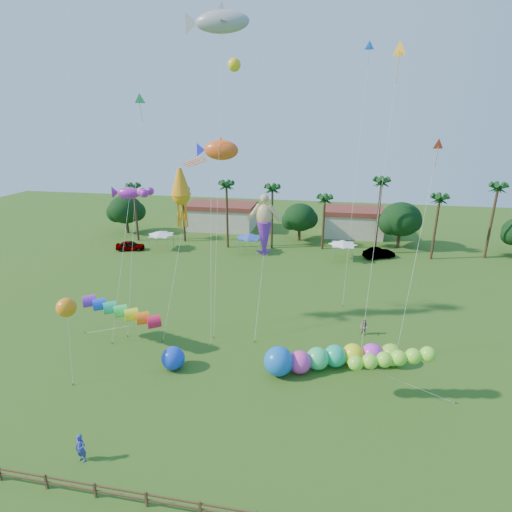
% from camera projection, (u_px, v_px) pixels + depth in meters
% --- Properties ---
extents(ground, '(160.00, 160.00, 0.00)m').
position_uv_depth(ground, '(229.00, 432.00, 26.51)').
color(ground, '#285116').
rests_on(ground, ground).
extents(tree_line, '(69.46, 8.91, 11.00)m').
position_uv_depth(tree_line, '(315.00, 218.00, 65.37)').
color(tree_line, '#3A2819').
rests_on(tree_line, ground).
extents(buildings_row, '(35.00, 7.00, 4.00)m').
position_uv_depth(buildings_row, '(279.00, 221.00, 72.84)').
color(buildings_row, beige).
rests_on(buildings_row, ground).
extents(tent_row, '(31.00, 4.00, 0.60)m').
position_uv_depth(tent_row, '(249.00, 237.00, 60.40)').
color(tent_row, white).
rests_on(tent_row, ground).
extents(fence, '(36.12, 0.12, 1.00)m').
position_uv_depth(fence, '(200.00, 507.00, 20.73)').
color(fence, brown).
rests_on(fence, ground).
extents(car_a, '(4.66, 2.76, 1.49)m').
position_uv_depth(car_a, '(130.00, 246.00, 62.82)').
color(car_a, '#4C4C54').
rests_on(car_a, ground).
extents(car_b, '(4.89, 3.54, 1.53)m').
position_uv_depth(car_b, '(379.00, 253.00, 59.28)').
color(car_b, '#4C4C54').
rests_on(car_b, ground).
extents(spectator_a, '(0.73, 0.52, 1.90)m').
position_uv_depth(spectator_a, '(81.00, 448.00, 24.00)').
color(spectator_a, '#2F3BA5').
rests_on(spectator_a, ground).
extents(spectator_b, '(1.00, 0.98, 1.62)m').
position_uv_depth(spectator_b, '(364.00, 327.00, 38.17)').
color(spectator_b, gray).
rests_on(spectator_b, ground).
extents(caterpillar_inflatable, '(11.62, 5.53, 2.41)m').
position_uv_depth(caterpillar_inflatable, '(328.00, 358.00, 32.95)').
color(caterpillar_inflatable, '#E03BB0').
rests_on(caterpillar_inflatable, ground).
extents(blue_ball, '(1.94, 1.94, 1.94)m').
position_uv_depth(blue_ball, '(173.00, 358.00, 32.96)').
color(blue_ball, blue).
rests_on(blue_ball, ground).
extents(rainbow_tube, '(10.15, 4.13, 3.62)m').
position_uv_depth(rainbow_tube, '(132.00, 320.00, 34.86)').
color(rainbow_tube, '#EC1A3F').
rests_on(rainbow_tube, ground).
extents(green_worm, '(10.47, 1.29, 3.66)m').
position_uv_depth(green_worm, '(356.00, 363.00, 28.86)').
color(green_worm, '#8DF636').
rests_on(green_worm, ground).
extents(orange_ball_kite, '(1.74, 2.19, 6.82)m').
position_uv_depth(orange_ball_kite, '(66.00, 308.00, 30.45)').
color(orange_ball_kite, orange).
rests_on(orange_ball_kite, ground).
extents(merman_kite, '(2.81, 5.86, 12.51)m').
position_uv_depth(merman_kite, '(264.00, 230.00, 38.38)').
color(merman_kite, tan).
rests_on(merman_kite, ground).
extents(fish_kite, '(5.03, 6.89, 18.01)m').
position_uv_depth(fish_kite, '(221.00, 150.00, 36.09)').
color(fish_kite, '#F2571A').
rests_on(fish_kite, ground).
extents(shark_kite, '(6.58, 6.82, 28.57)m').
position_uv_depth(shark_kite, '(222.00, 22.00, 33.65)').
color(shark_kite, '#989AA6').
rests_on(shark_kite, ground).
extents(squid_kite, '(2.16, 5.44, 15.63)m').
position_uv_depth(squid_kite, '(181.00, 196.00, 36.76)').
color(squid_kite, orange).
rests_on(squid_kite, ground).
extents(lobster_kite, '(4.32, 5.64, 14.12)m').
position_uv_depth(lobster_kite, '(129.00, 193.00, 36.01)').
color(lobster_kite, purple).
rests_on(lobster_kite, ground).
extents(delta_kite_red, '(2.49, 4.19, 18.21)m').
position_uv_depth(delta_kite_red, '(437.00, 150.00, 32.57)').
color(delta_kite_red, red).
rests_on(delta_kite_red, ground).
extents(delta_kite_yellow, '(1.60, 3.70, 25.08)m').
position_uv_depth(delta_kite_yellow, '(399.00, 56.00, 29.06)').
color(delta_kite_yellow, orange).
rests_on(delta_kite_yellow, ground).
extents(delta_kite_green, '(1.62, 5.37, 21.87)m').
position_uv_depth(delta_kite_green, '(140.00, 105.00, 35.47)').
color(delta_kite_green, '#2DC25E').
rests_on(delta_kite_green, ground).
extents(delta_kite_blue, '(1.47, 4.52, 27.01)m').
position_uv_depth(delta_kite_blue, '(369.00, 55.00, 39.55)').
color(delta_kite_blue, blue).
rests_on(delta_kite_blue, ground).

